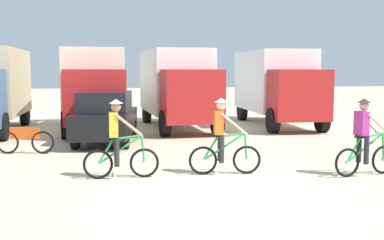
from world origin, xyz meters
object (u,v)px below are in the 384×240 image
(box_truck_cream_rv, at_px, (91,85))
(cyclist_near_camera, at_px, (364,140))
(box_truck_white_box, at_px, (177,84))
(bicycle_spare, at_px, (25,140))
(cyclist_orange_shirt, at_px, (118,142))
(box_truck_avon_van, at_px, (277,84))
(cyclist_cowboy_hat, at_px, (223,139))
(sedan_parked, at_px, (106,117))

(box_truck_cream_rv, xyz_separation_m, cyclist_near_camera, (6.32, -10.43, -1.03))
(box_truck_white_box, relative_size, bicycle_spare, 4.00)
(cyclist_near_camera, height_order, bicycle_spare, cyclist_near_camera)
(cyclist_orange_shirt, bearing_deg, cyclist_near_camera, -8.31)
(box_truck_white_box, xyz_separation_m, cyclist_near_camera, (2.71, -10.32, -1.03))
(cyclist_near_camera, bearing_deg, box_truck_cream_rv, 121.22)
(cyclist_near_camera, xyz_separation_m, bicycle_spare, (-8.22, 4.67, -0.45))
(box_truck_white_box, height_order, box_truck_avon_van, same)
(cyclist_cowboy_hat, relative_size, cyclist_near_camera, 1.00)
(box_truck_cream_rv, bearing_deg, sedan_parked, -82.99)
(sedan_parked, distance_m, cyclist_orange_shirt, 5.56)
(box_truck_cream_rv, bearing_deg, cyclist_orange_shirt, -85.99)
(box_truck_white_box, xyz_separation_m, cyclist_orange_shirt, (-2.94, -9.49, -1.03))
(box_truck_avon_van, xyz_separation_m, sedan_parked, (-7.66, -3.99, -0.99))
(bicycle_spare, bearing_deg, cyclist_cowboy_hat, -37.82)
(cyclist_orange_shirt, bearing_deg, box_truck_avon_van, 51.89)
(sedan_parked, bearing_deg, cyclist_cowboy_hat, -65.00)
(sedan_parked, distance_m, cyclist_near_camera, 8.64)
(cyclist_orange_shirt, bearing_deg, box_truck_cream_rv, 94.01)
(cyclist_orange_shirt, distance_m, cyclist_cowboy_hat, 2.44)
(box_truck_avon_van, bearing_deg, cyclist_cowboy_hat, -117.77)
(sedan_parked, relative_size, cyclist_orange_shirt, 2.43)
(sedan_parked, bearing_deg, bicycle_spare, -144.41)
(cyclist_near_camera, bearing_deg, cyclist_cowboy_hat, 166.37)
(cyclist_near_camera, bearing_deg, cyclist_orange_shirt, 171.69)
(cyclist_near_camera, bearing_deg, box_truck_avon_van, 79.95)
(cyclist_orange_shirt, bearing_deg, cyclist_cowboy_hat, -1.08)
(box_truck_avon_van, distance_m, sedan_parked, 8.70)
(box_truck_avon_van, height_order, cyclist_cowboy_hat, box_truck_avon_van)
(box_truck_cream_rv, xyz_separation_m, sedan_parked, (0.50, -4.05, -0.99))
(box_truck_cream_rv, distance_m, cyclist_near_camera, 12.24)
(sedan_parked, height_order, cyclist_cowboy_hat, cyclist_cowboy_hat)
(cyclist_orange_shirt, xyz_separation_m, cyclist_cowboy_hat, (2.44, -0.05, 0.00))
(box_truck_cream_rv, height_order, cyclist_orange_shirt, box_truck_cream_rv)
(sedan_parked, distance_m, bicycle_spare, 2.99)
(cyclist_orange_shirt, relative_size, cyclist_near_camera, 1.00)
(box_truck_avon_van, xyz_separation_m, bicycle_spare, (-10.06, -5.71, -1.48))
(cyclist_near_camera, relative_size, bicycle_spare, 1.07)
(cyclist_orange_shirt, bearing_deg, bicycle_spare, 123.80)
(box_truck_white_box, xyz_separation_m, box_truck_avon_van, (4.55, 0.06, 0.00))
(cyclist_cowboy_hat, distance_m, bicycle_spare, 6.36)
(cyclist_cowboy_hat, height_order, cyclist_near_camera, same)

